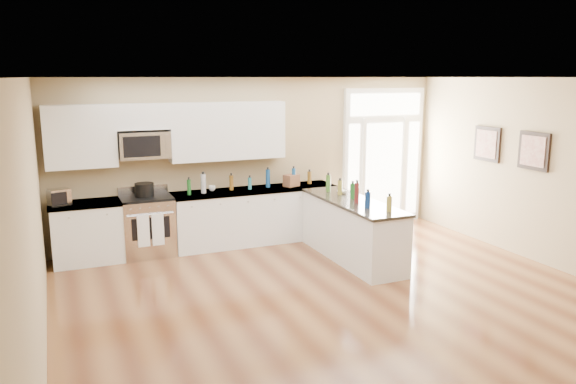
{
  "coord_description": "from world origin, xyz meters",
  "views": [
    {
      "loc": [
        -3.29,
        -5.14,
        2.81
      ],
      "look_at": [
        -0.26,
        2.0,
        1.21
      ],
      "focal_mm": 35.0,
      "sensor_mm": 36.0,
      "label": 1
    }
  ],
  "objects": [
    {
      "name": "ground",
      "position": [
        0.0,
        0.0,
        0.0
      ],
      "size": [
        8.0,
        8.0,
        0.0
      ],
      "primitive_type": "plane",
      "color": "#572E18"
    },
    {
      "name": "room_shell",
      "position": [
        0.0,
        0.0,
        1.71
      ],
      "size": [
        8.0,
        8.0,
        8.0
      ],
      "color": "tan",
      "rests_on": "ground"
    },
    {
      "name": "back_cabinet_left",
      "position": [
        -2.87,
        3.69,
        0.44
      ],
      "size": [
        1.1,
        0.66,
        0.94
      ],
      "color": "white",
      "rests_on": "ground"
    },
    {
      "name": "back_cabinet_right",
      "position": [
        -0.16,
        3.69,
        0.44
      ],
      "size": [
        2.85,
        0.66,
        0.94
      ],
      "color": "white",
      "rests_on": "ground"
    },
    {
      "name": "peninsula_cabinet",
      "position": [
        0.93,
        2.24,
        0.43
      ],
      "size": [
        0.69,
        2.32,
        0.94
      ],
      "color": "white",
      "rests_on": "ground"
    },
    {
      "name": "upper_cabinet_left",
      "position": [
        -2.88,
        3.83,
        1.93
      ],
      "size": [
        1.04,
        0.33,
        0.95
      ],
      "primitive_type": "cube",
      "color": "white",
      "rests_on": "room_shell"
    },
    {
      "name": "upper_cabinet_right",
      "position": [
        -0.57,
        3.83,
        1.93
      ],
      "size": [
        1.94,
        0.33,
        0.95
      ],
      "primitive_type": "cube",
      "color": "white",
      "rests_on": "room_shell"
    },
    {
      "name": "upper_cabinet_short",
      "position": [
        -1.95,
        3.83,
        2.2
      ],
      "size": [
        0.82,
        0.33,
        0.4
      ],
      "primitive_type": "cube",
      "color": "white",
      "rests_on": "room_shell"
    },
    {
      "name": "microwave",
      "position": [
        -1.95,
        3.8,
        1.76
      ],
      "size": [
        0.78,
        0.41,
        0.42
      ],
      "color": "silver",
      "rests_on": "room_shell"
    },
    {
      "name": "entry_door",
      "position": [
        2.55,
        3.95,
        1.3
      ],
      "size": [
        1.7,
        0.1,
        2.6
      ],
      "color": "white",
      "rests_on": "ground"
    },
    {
      "name": "wall_art_near",
      "position": [
        3.47,
        2.2,
        1.7
      ],
      "size": [
        0.05,
        0.58,
        0.58
      ],
      "color": "black",
      "rests_on": "room_shell"
    },
    {
      "name": "wall_art_far",
      "position": [
        3.47,
        1.2,
        1.7
      ],
      "size": [
        0.05,
        0.58,
        0.58
      ],
      "color": "black",
      "rests_on": "room_shell"
    },
    {
      "name": "kitchen_range",
      "position": [
        -1.97,
        3.69,
        0.48
      ],
      "size": [
        0.8,
        0.7,
        1.08
      ],
      "color": "silver",
      "rests_on": "ground"
    },
    {
      "name": "stockpot",
      "position": [
        -1.99,
        3.73,
        1.06
      ],
      "size": [
        0.35,
        0.35,
        0.23
      ],
      "primitive_type": "cylinder",
      "rotation": [
        0.0,
        0.0,
        0.2
      ],
      "color": "black",
      "rests_on": "kitchen_range"
    },
    {
      "name": "toaster_oven",
      "position": [
        -3.24,
        3.63,
        1.06
      ],
      "size": [
        0.35,
        0.31,
        0.25
      ],
      "primitive_type": "cube",
      "rotation": [
        0.0,
        0.0,
        0.35
      ],
      "color": "silver",
      "rests_on": "back_cabinet_left"
    },
    {
      "name": "cardboard_box",
      "position": [
        0.51,
        3.66,
        1.04
      ],
      "size": [
        0.3,
        0.26,
        0.2
      ],
      "primitive_type": "cube",
      "rotation": [
        0.0,
        0.0,
        0.39
      ],
      "color": "brown",
      "rests_on": "back_cabinet_right"
    },
    {
      "name": "bowl_left",
      "position": [
        -3.19,
        3.69,
        0.96
      ],
      "size": [
        0.19,
        0.19,
        0.04
      ],
      "primitive_type": "imported",
      "rotation": [
        0.0,
        0.0,
        -0.04
      ],
      "color": "white",
      "rests_on": "back_cabinet_left"
    },
    {
      "name": "bowl_peninsula",
      "position": [
        1.03,
        2.77,
        0.97
      ],
      "size": [
        0.2,
        0.2,
        0.05
      ],
      "primitive_type": "imported",
      "rotation": [
        0.0,
        0.0,
        0.28
      ],
      "color": "white",
      "rests_on": "peninsula_cabinet"
    },
    {
      "name": "cup_counter",
      "position": [
        -0.87,
        3.8,
        0.98
      ],
      "size": [
        0.13,
        0.13,
        0.09
      ],
      "primitive_type": "imported",
      "rotation": [
        0.0,
        0.0,
        0.18
      ],
      "color": "white",
      "rests_on": "back_cabinet_right"
    },
    {
      "name": "counter_bottles",
      "position": [
        0.34,
        2.96,
        1.07
      ],
      "size": [
        2.41,
        2.43,
        0.31
      ],
      "color": "#19591E",
      "rests_on": "back_cabinet_right"
    }
  ]
}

